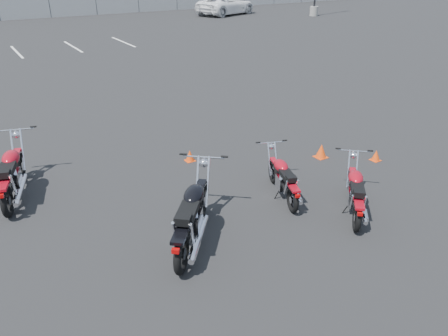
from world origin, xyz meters
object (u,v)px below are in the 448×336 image
motorcycle_front_red (12,174)px  motorcycle_second_black (193,216)px  motorcycle_rear_red (355,193)px  motorcycle_third_red (283,179)px

motorcycle_front_red → motorcycle_second_black: 4.17m
motorcycle_rear_red → motorcycle_third_red: bearing=122.5°
motorcycle_second_black → motorcycle_rear_red: 3.26m
motorcycle_second_black → motorcycle_third_red: (2.38, 0.47, -0.13)m
motorcycle_second_black → motorcycle_rear_red: (3.17, -0.77, -0.10)m
motorcycle_second_black → motorcycle_third_red: motorcycle_second_black is taller
motorcycle_rear_red → motorcycle_second_black: bearing=166.3°
motorcycle_front_red → motorcycle_third_red: size_ratio=1.27×
motorcycle_third_red → motorcycle_rear_red: motorcycle_rear_red is taller
motorcycle_third_red → motorcycle_rear_red: size_ratio=1.07×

